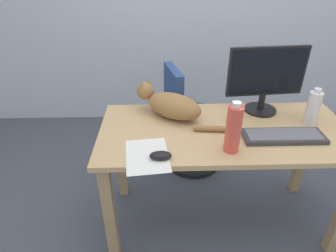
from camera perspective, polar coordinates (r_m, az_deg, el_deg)
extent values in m
plane|color=#474C56|center=(2.16, 9.30, -17.49)|extent=(8.00, 8.00, 0.00)
cube|color=tan|center=(1.70, 11.29, -1.04)|extent=(1.45, 0.67, 0.03)
cube|color=tan|center=(1.71, -11.44, -16.86)|extent=(0.06, 0.06, 0.70)
cube|color=tan|center=(2.11, -9.34, -5.93)|extent=(0.06, 0.06, 0.70)
cube|color=tan|center=(2.34, 25.19, -4.85)|extent=(0.06, 0.06, 0.70)
cylinder|color=black|center=(2.61, 4.88, -6.63)|extent=(0.48, 0.48, 0.04)
cylinder|color=black|center=(2.50, 5.07, -3.10)|extent=(0.06, 0.06, 0.43)
cylinder|color=navy|center=(2.37, 5.34, 1.78)|extent=(0.44, 0.44, 0.06)
cube|color=navy|center=(2.22, 1.03, 6.41)|extent=(0.14, 0.36, 0.40)
cylinder|color=black|center=(1.95, 17.76, 3.11)|extent=(0.20, 0.20, 0.01)
cylinder|color=black|center=(1.93, 18.02, 4.63)|extent=(0.04, 0.04, 0.10)
cube|color=black|center=(1.85, 19.01, 10.19)|extent=(0.48, 0.07, 0.30)
cube|color=black|center=(1.84, 19.19, 10.03)|extent=(0.45, 0.04, 0.27)
cube|color=#333338|center=(1.69, 21.85, -1.90)|extent=(0.44, 0.15, 0.02)
cube|color=slate|center=(1.69, 21.94, -1.49)|extent=(0.40, 0.12, 0.00)
ellipsoid|color=olive|center=(1.75, 1.20, 3.96)|extent=(0.40, 0.35, 0.15)
sphere|color=olive|center=(1.84, -4.52, 6.93)|extent=(0.11, 0.11, 0.11)
cone|color=olive|center=(1.80, -5.16, 8.04)|extent=(0.04, 0.04, 0.04)
cone|color=olive|center=(1.84, -4.02, 8.66)|extent=(0.04, 0.04, 0.04)
cylinder|color=olive|center=(1.64, 8.23, -0.49)|extent=(0.18, 0.05, 0.03)
ellipsoid|color=black|center=(1.42, -1.48, -5.84)|extent=(0.11, 0.06, 0.04)
cube|color=white|center=(1.45, -4.13, -5.83)|extent=(0.24, 0.32, 0.00)
cylinder|color=#D84C3D|center=(1.45, 12.80, -0.65)|extent=(0.08, 0.08, 0.25)
cylinder|color=silver|center=(1.39, 13.44, 4.20)|extent=(0.04, 0.04, 0.02)
cylinder|color=silver|center=(1.86, 26.70, 3.10)|extent=(0.07, 0.07, 0.20)
cylinder|color=silver|center=(1.82, 27.51, 6.24)|extent=(0.04, 0.04, 0.02)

